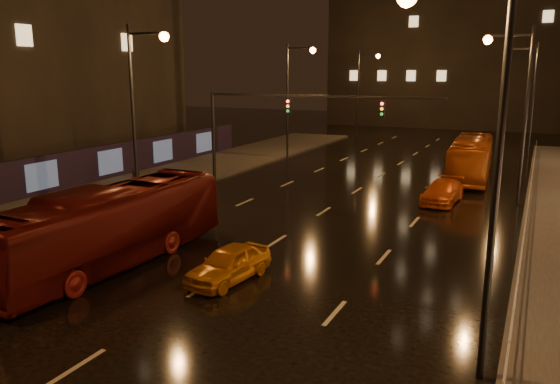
% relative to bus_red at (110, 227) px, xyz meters
% --- Properties ---
extents(ground, '(140.00, 140.00, 0.00)m').
position_rel_bus_red_xyz_m(ground, '(4.58, 15.63, -1.59)').
color(ground, black).
rests_on(ground, ground).
extents(sidewalk_left, '(7.00, 70.00, 0.15)m').
position_rel_bus_red_xyz_m(sidewalk_left, '(-8.92, 10.63, -1.52)').
color(sidewalk_left, '#38332D').
rests_on(sidewalk_left, ground).
extents(hoarding_left, '(0.30, 46.00, 2.50)m').
position_rel_bus_red_xyz_m(hoarding_left, '(-12.62, 7.63, -0.34)').
color(hoarding_left, black).
rests_on(hoarding_left, ground).
extents(traffic_signal, '(15.31, 0.32, 6.20)m').
position_rel_bus_red_xyz_m(traffic_signal, '(-0.48, 15.63, 3.14)').
color(traffic_signal, black).
rests_on(traffic_signal, ground).
extents(streetlight_right, '(2.64, 0.50, 10.00)m').
position_rel_bus_red_xyz_m(streetlight_right, '(13.50, -2.37, 4.84)').
color(streetlight_right, black).
rests_on(streetlight_right, ground).
extents(railing_right, '(0.05, 56.00, 1.00)m').
position_rel_bus_red_xyz_m(railing_right, '(14.78, 13.63, -0.70)').
color(railing_right, '#99999E').
rests_on(railing_right, sidewalk_right).
extents(bus_red, '(3.00, 11.51, 3.19)m').
position_rel_bus_red_xyz_m(bus_red, '(0.00, 0.00, 0.00)').
color(bus_red, '#5C0F0D').
rests_on(bus_red, ground).
extents(bus_curb, '(3.08, 10.81, 2.98)m').
position_rel_bus_red_xyz_m(bus_curb, '(10.68, 24.97, -0.10)').
color(bus_curb, '#A94510').
rests_on(bus_curb, ground).
extents(taxi_near, '(2.02, 4.00, 1.31)m').
position_rel_bus_red_xyz_m(taxi_near, '(5.08, 0.58, -0.94)').
color(taxi_near, orange).
rests_on(taxi_near, ground).
extents(taxi_far, '(2.11, 4.62, 1.31)m').
position_rel_bus_red_xyz_m(taxi_far, '(10.12, 16.64, -0.94)').
color(taxi_far, '#CE5113').
rests_on(taxi_far, ground).
extents(pedestrian_c, '(0.81, 0.97, 1.69)m').
position_rel_bus_red_xyz_m(pedestrian_c, '(-6.99, 9.86, -0.60)').
color(pedestrian_c, black).
rests_on(pedestrian_c, sidewalk_left).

